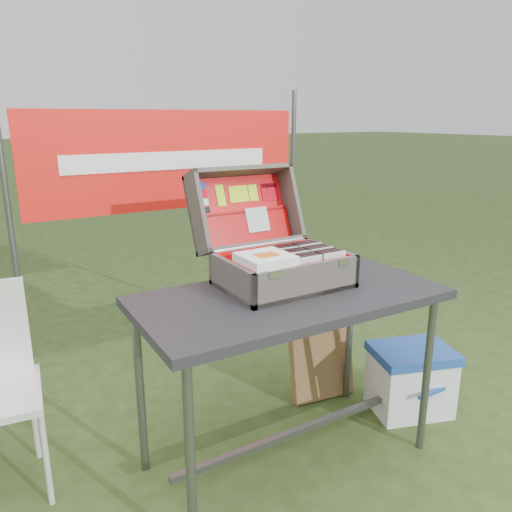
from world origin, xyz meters
TOP-DOWN VIEW (x-y plane):
  - ground at (0.00, 0.00)m, footprint 80.00×80.00m
  - table at (0.10, 0.04)m, footprint 1.32×0.68m
  - table_top at (0.10, 0.04)m, footprint 1.32×0.68m
  - table_leg_fl at (-0.49, -0.23)m, footprint 0.04×0.04m
  - table_leg_fr at (0.69, -0.23)m, footprint 0.04×0.04m
  - table_leg_bl at (-0.49, 0.30)m, footprint 0.04×0.04m
  - table_leg_br at (0.69, 0.30)m, footprint 0.04×0.04m
  - table_brace at (0.10, 0.04)m, footprint 1.15×0.03m
  - suitcase at (0.13, 0.19)m, footprint 0.54×0.54m
  - suitcase_base_bottom at (0.13, 0.13)m, footprint 0.54×0.38m
  - suitcase_base_wall_front at (0.13, -0.05)m, footprint 0.54×0.02m
  - suitcase_base_wall_back at (0.13, 0.32)m, footprint 0.54×0.02m
  - suitcase_base_wall_left at (-0.13, 0.13)m, footprint 0.02×0.38m
  - suitcase_base_wall_right at (0.39, 0.13)m, footprint 0.02×0.38m
  - suitcase_liner_floor at (0.13, 0.13)m, footprint 0.49×0.34m
  - suitcase_latch_left at (-0.04, -0.06)m, footprint 0.05×0.01m
  - suitcase_latch_right at (0.30, -0.06)m, footprint 0.05×0.01m
  - suitcase_hinge at (0.13, 0.33)m, footprint 0.48×0.02m
  - suitcase_lid_back at (0.13, 0.52)m, footprint 0.54×0.16m
  - suitcase_lid_rim_far at (0.13, 0.53)m, footprint 0.54×0.14m
  - suitcase_lid_rim_near at (0.13, 0.40)m, footprint 0.54×0.14m
  - suitcase_lid_rim_left at (-0.13, 0.46)m, footprint 0.02×0.27m
  - suitcase_lid_rim_right at (0.39, 0.46)m, footprint 0.02×0.27m
  - suitcase_lid_liner at (0.13, 0.51)m, footprint 0.49×0.13m
  - suitcase_liner_wall_front at (0.13, -0.03)m, footprint 0.49×0.01m
  - suitcase_liner_wall_back at (0.13, 0.30)m, footprint 0.49×0.01m
  - suitcase_liner_wall_left at (-0.12, 0.13)m, footprint 0.01×0.34m
  - suitcase_liner_wall_right at (0.37, 0.13)m, footprint 0.01×0.34m
  - suitcase_lid_pocket at (0.13, 0.46)m, footprint 0.47×0.09m
  - suitcase_pocket_edge at (0.13, 0.48)m, footprint 0.46×0.03m
  - suitcase_pocket_cd at (0.19, 0.45)m, footprint 0.12×0.05m
  - lid_sticker_cc_a at (-0.07, 0.55)m, footprint 0.05×0.01m
  - lid_sticker_cc_b at (-0.07, 0.54)m, footprint 0.05×0.01m
  - lid_sticker_cc_c at (-0.07, 0.52)m, footprint 0.05×0.01m
  - lid_sticker_cc_d at (-0.07, 0.51)m, footprint 0.05×0.01m
  - lid_card_neon_tall at (0.03, 0.53)m, footprint 0.04×0.04m
  - lid_card_neon_main at (0.13, 0.53)m, footprint 0.11×0.03m
  - lid_card_neon_small at (0.21, 0.53)m, footprint 0.05×0.03m
  - lid_sticker_band at (0.31, 0.53)m, footprint 0.10×0.04m
  - lid_sticker_band_bar at (0.31, 0.54)m, footprint 0.09×0.01m
  - cd_left_0 at (0.16, -0.01)m, footprint 0.12×0.01m
  - cd_left_1 at (0.16, 0.01)m, footprint 0.12×0.01m
  - cd_left_2 at (0.16, 0.03)m, footprint 0.12×0.01m
  - cd_left_3 at (0.16, 0.05)m, footprint 0.12×0.01m
  - cd_left_4 at (0.16, 0.07)m, footprint 0.12×0.01m
  - cd_left_5 at (0.16, 0.09)m, footprint 0.12×0.01m
  - cd_left_6 at (0.16, 0.12)m, footprint 0.12×0.01m
  - cd_left_7 at (0.16, 0.14)m, footprint 0.12×0.01m
  - cd_left_8 at (0.16, 0.16)m, footprint 0.12×0.01m
  - cd_left_9 at (0.16, 0.18)m, footprint 0.12×0.01m
  - cd_left_10 at (0.16, 0.20)m, footprint 0.12×0.01m
  - cd_left_11 at (0.16, 0.22)m, footprint 0.12×0.01m
  - cd_right_0 at (0.29, -0.01)m, footprint 0.12×0.01m
  - cd_right_1 at (0.29, 0.01)m, footprint 0.12×0.01m
  - cd_right_2 at (0.29, 0.03)m, footprint 0.12×0.01m
  - cd_right_3 at (0.29, 0.05)m, footprint 0.12×0.01m
  - cd_right_4 at (0.29, 0.07)m, footprint 0.12×0.01m
  - cd_right_5 at (0.29, 0.09)m, footprint 0.12×0.01m
  - cd_right_6 at (0.29, 0.12)m, footprint 0.12×0.01m
  - cd_right_7 at (0.29, 0.14)m, footprint 0.12×0.01m
  - cd_right_8 at (0.29, 0.16)m, footprint 0.12×0.01m
  - cd_right_9 at (0.29, 0.18)m, footprint 0.12×0.01m
  - cd_right_10 at (0.29, 0.20)m, footprint 0.12×0.01m
  - cd_right_11 at (0.29, 0.22)m, footprint 0.12×0.01m
  - songbook_0 at (-0.01, 0.06)m, footprint 0.20×0.20m
  - songbook_1 at (-0.01, 0.06)m, footprint 0.20×0.20m
  - songbook_2 at (-0.01, 0.06)m, footprint 0.20×0.20m
  - songbook_3 at (-0.01, 0.06)m, footprint 0.20×0.20m
  - songbook_4 at (-0.01, 0.06)m, footprint 0.20×0.20m
  - songbook_5 at (-0.01, 0.06)m, footprint 0.20×0.20m
  - songbook_6 at (-0.01, 0.06)m, footprint 0.20×0.20m
  - songbook_graphic at (-0.01, 0.05)m, footprint 0.09×0.07m
  - cooler at (0.89, 0.03)m, footprint 0.49×0.43m
  - cooler_body at (0.89, 0.03)m, footprint 0.46×0.40m
  - cooler_lid at (0.89, 0.03)m, footprint 0.49×0.43m
  - cooler_handle at (0.89, -0.14)m, footprint 0.24×0.02m
  - chair_leg_fr at (-0.89, 0.30)m, footprint 0.02×0.02m
  - chair_leg_br at (-0.89, 0.64)m, footprint 0.02×0.02m
  - chair_upright_right at (-0.89, 0.66)m, footprint 0.02×0.02m
  - cardboard_box at (0.57, 0.39)m, footprint 0.38×0.18m
  - banner_post_left at (-0.85, 1.10)m, footprint 0.03×0.03m
  - banner_post_right at (0.85, 1.10)m, footprint 0.03×0.03m
  - banner at (0.00, 1.09)m, footprint 1.60×0.02m
  - banner_text at (0.00, 1.08)m, footprint 1.20×0.00m

SIDE VIEW (x-z plane):
  - ground at x=0.00m, z-range 0.00..0.00m
  - table_brace at x=0.10m, z-range 0.10..0.14m
  - cooler_body at x=0.89m, z-range 0.00..0.31m
  - cooler at x=0.89m, z-range 0.00..0.36m
  - cardboard_box at x=0.57m, z-range 0.00..0.39m
  - cooler_handle at x=0.89m, z-range 0.18..0.20m
  - chair_leg_fr at x=-0.89m, z-range 0.00..0.45m
  - chair_leg_br at x=-0.89m, z-range 0.00..0.45m
  - cooler_lid at x=0.89m, z-range 0.31..0.36m
  - table_leg_fl at x=-0.49m, z-range 0.00..0.78m
  - table_leg_fr at x=0.69m, z-range 0.00..0.78m
  - table_leg_bl at x=-0.49m, z-range 0.00..0.78m
  - table_leg_br at x=0.69m, z-range 0.00..0.78m
  - table at x=0.10m, z-range 0.00..0.82m
  - chair_upright_right at x=-0.89m, z-range 0.45..0.87m
  - table_top at x=0.10m, z-range 0.78..0.82m
  - suitcase_base_bottom at x=0.13m, z-range 0.82..0.84m
  - suitcase_liner_floor at x=0.13m, z-range 0.84..0.84m
  - banner_post_left at x=-0.85m, z-range 0.00..1.70m
  - banner_post_right at x=0.85m, z-range 0.00..1.70m
  - suitcase_base_wall_front at x=0.13m, z-range 0.82..0.96m
  - suitcase_base_wall_back at x=0.13m, z-range 0.82..0.96m
  - suitcase_base_wall_left at x=-0.13m, z-range 0.82..0.96m
  - suitcase_base_wall_right at x=0.39m, z-range 0.82..0.96m
  - suitcase_liner_wall_front at x=0.13m, z-range 0.84..0.96m
  - suitcase_liner_wall_back at x=0.13m, z-range 0.84..0.96m
  - suitcase_liner_wall_left at x=-0.12m, z-range 0.84..0.96m
  - suitcase_liner_wall_right at x=0.37m, z-range 0.84..0.96m
  - cd_left_0 at x=0.16m, z-range 0.84..0.98m
  - cd_left_1 at x=0.16m, z-range 0.84..0.98m
  - cd_left_2 at x=0.16m, z-range 0.84..0.98m
  - cd_left_3 at x=0.16m, z-range 0.84..0.98m
  - cd_left_4 at x=0.16m, z-range 0.84..0.98m
  - cd_left_5 at x=0.16m, z-range 0.84..0.98m
  - cd_left_6 at x=0.16m, z-range 0.84..0.98m
  - cd_left_7 at x=0.16m, z-range 0.84..0.98m
  - cd_left_8 at x=0.16m, z-range 0.84..0.98m
  - cd_left_9 at x=0.16m, z-range 0.84..0.98m
  - cd_left_10 at x=0.16m, z-range 0.84..0.98m
  - cd_left_11 at x=0.16m, z-range 0.84..0.98m
  - cd_right_0 at x=0.29m, z-range 0.84..0.98m
  - cd_right_1 at x=0.29m, z-range 0.84..0.98m
  - cd_right_2 at x=0.29m, z-range 0.84..0.98m
  - cd_right_3 at x=0.29m, z-range 0.84..0.98m
  - cd_right_4 at x=0.29m, z-range 0.84..0.98m
  - cd_right_5 at x=0.29m, z-range 0.84..0.98m
  - cd_right_6 at x=0.29m, z-range 0.84..0.98m
  - cd_right_7 at x=0.29m, z-range 0.84..0.98m
  - cd_right_8 at x=0.29m, z-range 0.84..0.98m
  - cd_right_9 at x=0.29m, z-range 0.84..0.98m
  - cd_right_10 at x=0.29m, z-range 0.84..0.98m
  - cd_right_11 at x=0.29m, z-range 0.84..0.98m
  - suitcase_lid_rim_near at x=0.13m, z-range 0.91..0.98m
  - suitcase_latch_left at x=-0.04m, z-range 0.93..0.96m
  - suitcase_latch_right at x=0.30m, z-range 0.93..0.96m
  - suitcase_hinge at x=0.13m, z-range 0.95..0.97m
  - songbook_0 at x=-0.01m, z-range 0.96..0.96m
  - songbook_1 at x=-0.01m, z-range 0.96..0.97m
  - songbook_2 at x=-0.01m, z-range 0.97..0.97m
  - songbook_3 at x=-0.01m, z-range 0.97..0.98m
  - songbook_4 at x=-0.01m, z-range 0.98..0.98m
  - songbook_5 at x=-0.01m, z-range 0.98..0.99m
  - songbook_6 at x=-0.01m, z-range 0.99..0.99m
  - songbook_graphic at x=-0.01m, z-range 0.99..1.00m
  - suitcase_lid_pocket at x=0.13m, z-range 0.94..1.10m
  - suitcase_pocket_cd at x=0.19m, z-range 0.99..1.11m
  - suitcase at x=0.13m, z-range 0.82..1.29m
  - suitcase_lid_back at x=0.13m, z-range 0.91..1.27m
  - suitcase_pocket_edge at x=0.13m, z-range 1.08..1.11m
  - suitcase_lid_liner at x=0.13m, z-range 0.94..1.25m
  - lid_sticker_cc_d at x=-0.07m, z-range 1.10..1.13m
  - suitcase_lid_rim_left at x=-0.13m, z-range 0.91..1.32m
  - suitcase_lid_rim_right at x=0.39m, z-range 0.91..1.32m
  - lid_sticker_cc_c at x=-0.07m, z-range 1.13..1.16m
  - lid_card_neon_tall at x=0.03m, z-range 1.12..1.22m
  - lid_card_neon_main at x=0.13m, z-range 1.13..1.21m
  - lid_card_neon_small at x=0.21m, z-range 1.13..1.21m
  - lid_sticker_band at x=0.31m, z-range 1.13..1.22m
  - lid_sticker_cc_b at x=-0.07m, z-range 1.17..1.20m
  - lid_sticker_band_bar at x=0.31m, z-range 1.19..1.21m
  - lid_sticker_cc_a at x=-0.07m, z-range 1.21..1.24m
  - suitcase_lid_rim_far at x=0.13m, z-range 1.25..1.32m
  - banner at x=0.00m, z-range 1.02..1.58m
  - banner_text at x=0.00m, z-range 1.25..1.35m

